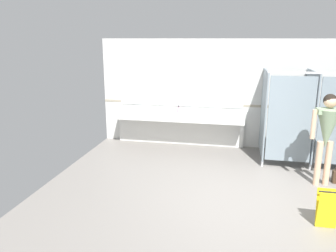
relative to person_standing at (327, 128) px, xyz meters
The scene contains 10 objects.
ground_plane 2.03m from the person_standing, 136.38° to the right, with size 7.62×6.98×0.10m, color gray.
wall_back 2.43m from the person_standing, 120.29° to the left, with size 7.62×0.12×2.64m, color silver.
wall_back_tile_band 2.36m from the person_standing, 121.08° to the left, with size 7.62×0.01×0.06m, color #9E937F.
vanity_counter 3.54m from the person_standing, 149.01° to the left, with size 3.23×0.58×0.95m.
mirror_panel 3.65m from the person_standing, 146.17° to the left, with size 3.13×0.02×1.08m, color silver.
bathroom_stalls 1.22m from the person_standing, 68.93° to the left, with size 2.95×1.36×2.02m.
person_standing is the anchor object (origin of this frame).
soap_dispenser 3.57m from the person_standing, 147.94° to the left, with size 0.07×0.07×0.18m.
paper_cup 3.76m from the person_standing, 155.05° to the left, with size 0.07×0.07×0.09m, color beige.
wet_floor_sign 1.77m from the person_standing, 99.73° to the right, with size 0.28×0.19×0.57m.
Camera 1 is at (-0.39, -5.10, 2.64)m, focal length 36.00 mm.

